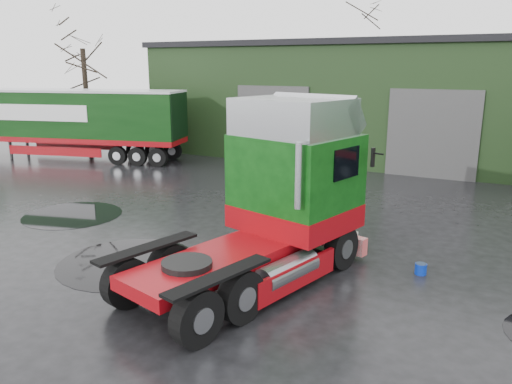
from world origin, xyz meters
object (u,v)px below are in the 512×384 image
at_px(wash_bucket, 421,269).
at_px(warehouse, 450,100).
at_px(hero_tractor, 243,197).
at_px(trailer_left, 75,125).
at_px(tree_back_a, 359,69).
at_px(tree_left, 85,79).

bearing_deg(wash_bucket, warehouse, 94.94).
relative_size(hero_tractor, trailer_left, 0.57).
bearing_deg(trailer_left, warehouse, -75.60).
xyz_separation_m(trailer_left, wash_bucket, (19.52, -7.56, -1.77)).
xyz_separation_m(warehouse, trailer_left, (-18.00, -10.00, -1.26)).
height_order(hero_tractor, tree_back_a, tree_back_a).
bearing_deg(trailer_left, wash_bucket, -125.83).
bearing_deg(tree_back_a, wash_bucket, -70.95).
xyz_separation_m(hero_tractor, wash_bucket, (3.61, 2.60, -2.03)).
relative_size(warehouse, tree_back_a, 3.41).
bearing_deg(tree_left, trailer_left, -63.43).
relative_size(hero_tractor, tree_left, 0.82).
height_order(warehouse, hero_tractor, warehouse).
distance_m(warehouse, tree_left, 20.64).
xyz_separation_m(trailer_left, tree_back_a, (10.00, 20.00, 2.85)).
distance_m(warehouse, wash_bucket, 17.88).
relative_size(warehouse, wash_bucket, 112.57).
relative_size(warehouse, hero_tractor, 4.65).
distance_m(trailer_left, wash_bucket, 21.00).
bearing_deg(wash_bucket, hero_tractor, -144.28).
bearing_deg(wash_bucket, tree_back_a, 109.05).
xyz_separation_m(warehouse, wash_bucket, (1.52, -17.56, -3.02)).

